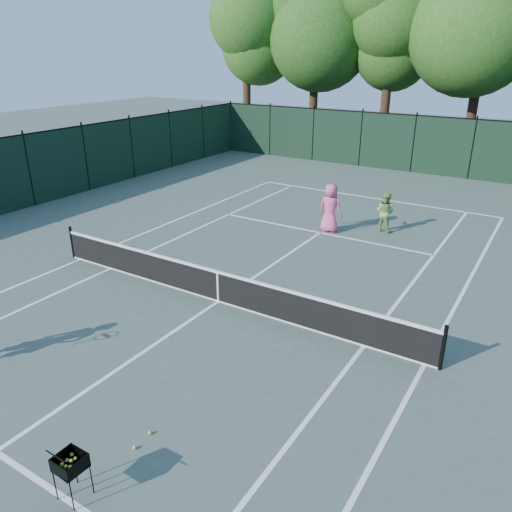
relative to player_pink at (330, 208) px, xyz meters
The scene contains 18 objects.
ground 6.79m from the player_pink, 91.81° to the right, with size 90.00×90.00×0.00m, color #45534A.
sideline_doubles_left 8.86m from the player_pink, 130.28° to the right, with size 0.10×23.77×0.01m, color white.
sideline_doubles_right 8.59m from the player_pink, 51.89° to the right, with size 0.10×23.77×0.01m, color white.
sideline_singles_left 8.05m from the player_pink, 122.77° to the right, with size 0.10×23.77×0.01m, color white.
sideline_singles_right 7.83m from the player_pink, 59.86° to the right, with size 0.10×23.77×0.01m, color white.
baseline_far 5.24m from the player_pink, 92.35° to the left, with size 10.97×0.10×0.01m, color white.
service_line_far 0.98m from the player_pink, 123.32° to the right, with size 8.23×0.10×0.01m, color white.
center_service_line 6.79m from the player_pink, 91.81° to the right, with size 0.10×12.80×0.01m, color white.
tennis_net 6.74m from the player_pink, 91.81° to the right, with size 11.69×0.09×1.06m.
fence_far 11.30m from the player_pink, 91.08° to the left, with size 24.00×0.05×3.00m, color black.
tree_0 21.11m from the player_pink, 131.80° to the left, with size 6.40×6.40×13.14m.
tree_1 19.01m from the player_pink, 118.26° to the left, with size 6.80×6.80×13.98m.
tree_2 16.86m from the player_pink, 102.03° to the left, with size 6.00×6.00×12.40m.
player_pink is the anchor object (origin of this frame).
player_green 2.03m from the player_pink, 33.19° to the left, with size 0.81×0.68×1.48m.
ball_hopper 13.11m from the player_pink, 82.68° to the right, with size 0.43×0.43×0.78m.
loose_ball_near_cart 11.99m from the player_pink, 81.66° to the right, with size 0.07×0.07×0.07m, color yellow.
loose_ball_midcourt 11.59m from the player_pink, 81.49° to the right, with size 0.07×0.07×0.07m, color #C6DA2C.
Camera 1 is at (7.17, -9.58, 6.30)m, focal length 35.00 mm.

